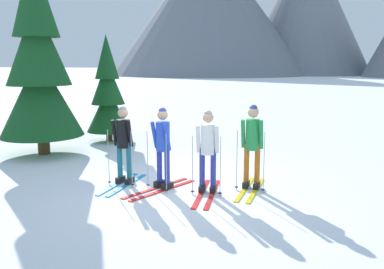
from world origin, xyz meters
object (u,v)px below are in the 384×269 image
at_px(skier_in_black, 124,142).
at_px(pine_tree_near, 38,65).
at_px(skier_in_green, 253,142).
at_px(skier_in_blue, 163,145).
at_px(pine_tree_mid, 108,93).
at_px(skier_in_white, 208,147).

bearing_deg(skier_in_black, pine_tree_near, 152.07).
xyz_separation_m(skier_in_green, pine_tree_near, (-6.11, 1.35, 1.52)).
height_order(skier_in_blue, pine_tree_mid, pine_tree_mid).
relative_size(skier_in_black, pine_tree_mid, 0.48).
xyz_separation_m(skier_in_white, pine_tree_mid, (-4.53, 4.13, 0.66)).
height_order(skier_in_black, skier_in_blue, skier_in_blue).
height_order(skier_in_blue, pine_tree_near, pine_tree_near).
relative_size(skier_in_white, pine_tree_near, 0.33).
bearing_deg(skier_in_green, pine_tree_near, 167.56).
distance_m(skier_in_black, pine_tree_near, 4.26).
bearing_deg(skier_in_white, pine_tree_mid, 137.65).
distance_m(skier_in_green, pine_tree_mid, 6.46).
bearing_deg(skier_in_white, skier_in_black, 179.86).
bearing_deg(skier_in_blue, pine_tree_near, 156.53).
bearing_deg(skier_in_black, pine_tree_mid, 123.18).
distance_m(skier_in_black, pine_tree_mid, 4.97).
relative_size(skier_in_black, skier_in_white, 0.91).
height_order(skier_in_black, skier_in_green, skier_in_green).
xyz_separation_m(skier_in_black, skier_in_white, (1.83, -0.00, 0.01)).
bearing_deg(skier_in_blue, skier_in_green, 18.02).
distance_m(skier_in_white, pine_tree_near, 5.85).
height_order(skier_in_white, pine_tree_near, pine_tree_near).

